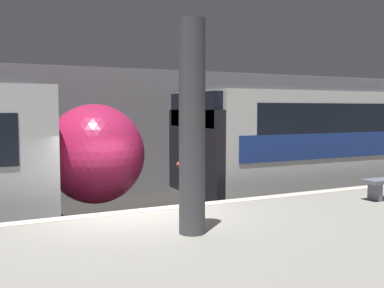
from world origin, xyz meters
name	(u,v)px	position (x,y,z in m)	size (l,w,h in m)	color
ground_plane	(131,265)	(0.00, 0.00, 0.00)	(120.00, 120.00, 0.00)	#282623
platform	(191,286)	(0.00, -2.68, 0.55)	(40.00, 5.36, 1.10)	gray
station_rear_barrier	(65,134)	(0.00, 6.87, 2.23)	(50.00, 0.15, 4.46)	#939399
support_pillar_near	(192,128)	(0.35, -1.99, 2.75)	(0.41, 0.41, 3.33)	#47474C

